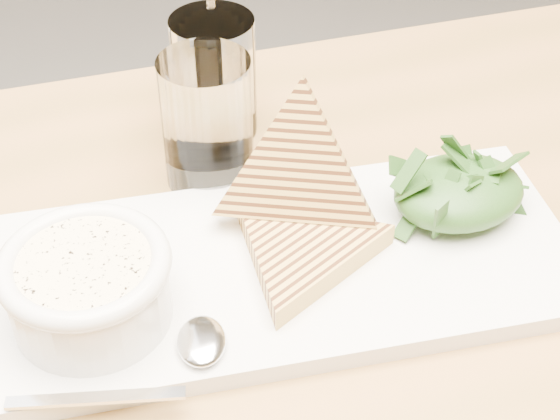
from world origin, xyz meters
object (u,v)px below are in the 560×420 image
object	(u,v)px
table_top	(305,358)
glass_far	(214,77)
soup_bowl	(90,294)
platter	(289,266)
glass_near	(207,122)

from	to	relation	value
table_top	glass_far	world-z (taller)	glass_far
table_top	soup_bowl	distance (m)	0.16
soup_bowl	glass_far	size ratio (longest dim) A/B	0.98
platter	glass_near	distance (m)	0.15
glass_far	soup_bowl	bearing A→B (deg)	-127.37
platter	glass_far	distance (m)	0.21
soup_bowl	glass_far	xyz separation A→B (m)	(0.16, 0.21, 0.02)
glass_near	glass_far	size ratio (longest dim) A/B	1.02
table_top	glass_near	size ratio (longest dim) A/B	10.21
table_top	glass_near	world-z (taller)	glass_near
glass_near	glass_far	distance (m)	0.07
glass_near	glass_far	world-z (taller)	glass_near
table_top	platter	size ratio (longest dim) A/B	2.71
soup_bowl	glass_near	size ratio (longest dim) A/B	0.96
soup_bowl	glass_near	distance (m)	0.19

